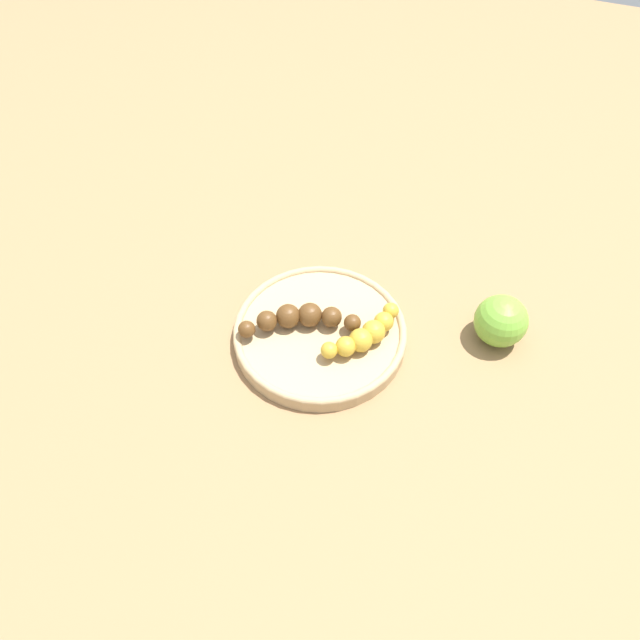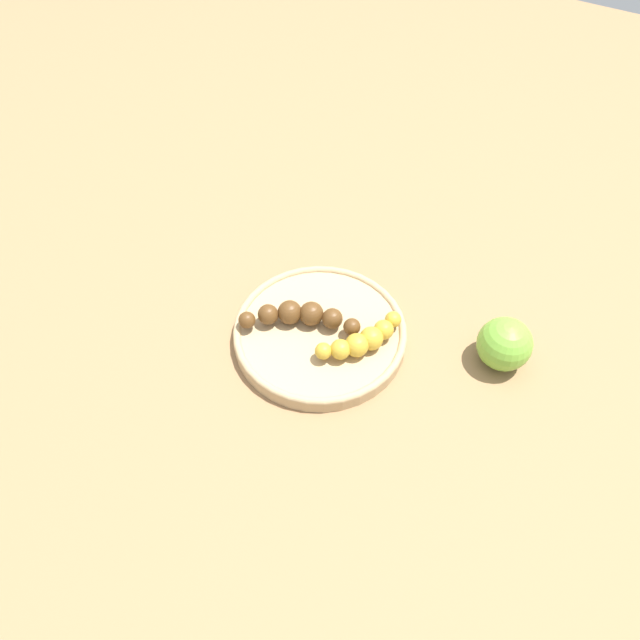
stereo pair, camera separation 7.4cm
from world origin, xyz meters
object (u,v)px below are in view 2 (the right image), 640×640
object	(u,v)px
fruit_bowl	(320,332)
banana_spotted	(363,340)
banana_overripe	(300,316)
apple_green	(504,344)

from	to	relation	value
fruit_bowl	banana_spotted	size ratio (longest dim) A/B	2.05
banana_overripe	banana_spotted	bearing A→B (deg)	-111.19
apple_green	banana_spotted	bearing A→B (deg)	-150.87
fruit_bowl	banana_overripe	world-z (taller)	banana_overripe
banana_spotted	apple_green	bearing A→B (deg)	58.92
banana_spotted	apple_green	world-z (taller)	apple_green
fruit_bowl	banana_overripe	xyz separation A→B (m)	(-0.03, -0.01, 0.02)
banana_overripe	banana_spotted	xyz separation A→B (m)	(0.09, 0.01, -0.00)
fruit_bowl	apple_green	distance (m)	0.23
fruit_bowl	banana_spotted	distance (m)	0.06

